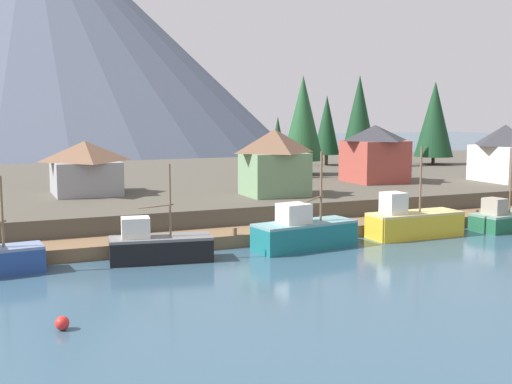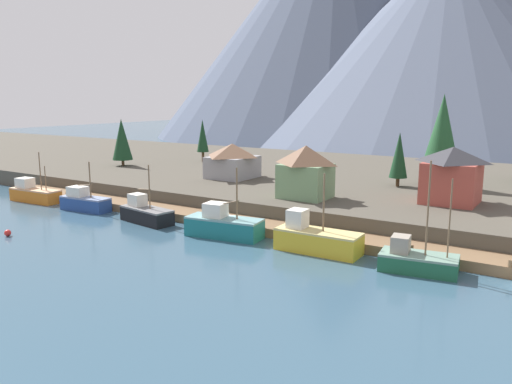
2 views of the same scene
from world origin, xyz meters
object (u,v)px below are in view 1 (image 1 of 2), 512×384
Objects in this scene: fishing_boat_green at (504,219)px; conifer_mid_right at (359,116)px; house_white at (504,152)px; house_red at (375,153)px; conifer_back_left at (434,119)px; house_green at (275,162)px; conifer_near_left at (327,125)px; conifer_centre at (303,118)px; fishing_boat_black at (158,246)px; fishing_boat_yellow at (413,222)px; house_grey at (85,167)px; channel_buoy at (62,323)px; fishing_boat_teal at (304,233)px; conifer_near_right at (278,143)px.

fishing_boat_green is 0.72× the size of conifer_mid_right.
house_red is (-14.17, 5.34, -0.03)m from house_white.
house_green is at bearing -147.91° from conifer_back_left.
fishing_boat_green is 0.91× the size of conifer_near_left.
conifer_centre reaches higher than conifer_near_left.
house_green is 0.48× the size of conifer_mid_right.
fishing_boat_yellow reaches higher than fishing_boat_black.
conifer_back_left is at bearing 52.51° from fishing_boat_green.
house_white is (46.40, -7.12, 0.69)m from house_grey.
house_grey is at bearing -158.70° from conifer_mid_right.
conifer_centre is (-25.52, -6.32, 0.33)m from conifer_back_left.
conifer_mid_right reaches higher than channel_buoy.
conifer_centre reaches higher than conifer_back_left.
house_red is 27.82m from conifer_back_left.
fishing_boat_yellow is 1.28× the size of house_green.
fishing_boat_green is 31.23m from conifer_centre.
house_white is 24.37m from conifer_centre.
fishing_boat_black is 1.17× the size of house_green.
house_grey is 1.11× the size of house_green.
conifer_mid_right is 1.06× the size of conifer_back_left.
conifer_mid_right reaches higher than fishing_boat_teal.
conifer_back_left is (21.73, 17.00, 3.54)m from house_red.
house_grey is 0.57× the size of conifer_back_left.
conifer_mid_right is at bearing 63.64° from fishing_boat_yellow.
conifer_near_left is (14.38, 40.74, 7.24)m from fishing_boat_yellow.
conifer_centre is (4.41, 29.09, 8.44)m from fishing_boat_yellow.
fishing_boat_yellow is 0.66× the size of conifer_back_left.
fishing_boat_teal is 0.68× the size of conifer_back_left.
fishing_boat_green is at bearing 17.11° from channel_buoy.
conifer_near_right reaches higher than house_white.
fishing_boat_yellow is at bearing -98.62° from conifer_centre.
fishing_boat_black is 54.41m from conifer_mid_right.
conifer_back_left reaches higher than fishing_boat_teal.
channel_buoy is at bearing -134.05° from conifer_mid_right.
fishing_boat_teal reaches higher than channel_buoy.
conifer_mid_right is at bearing 70.39° from fishing_boat_green.
fishing_boat_green is at bearing -119.49° from conifer_back_left.
channel_buoy is (-34.58, -41.79, -9.35)m from conifer_centre.
fishing_boat_black is 0.60× the size of conifer_back_left.
conifer_near_right reaches higher than house_red.
conifer_near_left is at bearing 57.53° from fishing_boat_black.
fishing_boat_teal is 0.68× the size of conifer_centre.
house_green is at bearing -135.40° from conifer_mid_right.
fishing_boat_green is 42.03m from conifer_back_left.
house_white is 58.78m from channel_buoy.
conifer_near_right is 31.82m from conifer_back_left.
conifer_back_left is at bearing 15.76° from house_grey.
house_green is 34.05m from channel_buoy.
conifer_near_right is (-8.63, 7.84, 0.99)m from house_red.
house_white is 0.68× the size of conifer_near_left.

